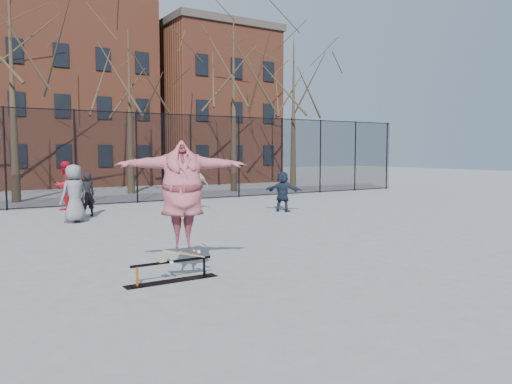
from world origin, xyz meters
TOP-DOWN VIEW (x-y plane):
  - ground at (0.00, 0.00)m, footprint 100.00×100.00m
  - skate_rail at (-2.76, -0.27)m, footprint 1.69×0.26m
  - skateboard at (-2.54, -0.27)m, footprint 0.84×0.20m
  - skater at (-2.54, -0.27)m, footprint 2.40×1.43m
  - bystander_grey at (-2.54, 8.15)m, footprint 1.07×0.89m
  - bystander_black at (-1.83, 9.44)m, footprint 0.62×0.46m
  - bystander_red at (-2.05, 12.00)m, footprint 1.16×1.11m
  - bystander_white at (1.98, 8.87)m, footprint 1.20×0.76m
  - bystander_navy at (4.78, 6.97)m, footprint 1.24×1.40m
  - fence at (-0.01, 13.00)m, footprint 34.03×0.07m
  - tree_row at (-0.25, 17.15)m, footprint 33.66×7.46m
  - rowhouses at (0.72, 26.00)m, footprint 29.00×7.00m

SIDE VIEW (x-z plane):
  - ground at x=0.00m, z-range 0.00..0.00m
  - skate_rail at x=-2.76m, z-range -0.04..0.33m
  - skateboard at x=-2.54m, z-range 0.37..0.47m
  - bystander_navy at x=4.78m, z-range 0.00..1.54m
  - bystander_black at x=-1.83m, z-range 0.00..1.54m
  - bystander_grey at x=-2.54m, z-range 0.00..1.87m
  - bystander_red at x=-2.05m, z-range 0.00..1.89m
  - bystander_white at x=1.98m, z-range 0.00..1.91m
  - skater at x=-2.54m, z-range 0.47..2.36m
  - fence at x=-0.01m, z-range 0.05..4.05m
  - rowhouses at x=0.72m, z-range -0.44..12.56m
  - tree_row at x=-0.25m, z-range 2.02..12.69m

